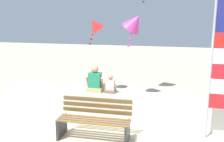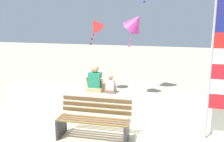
{
  "view_description": "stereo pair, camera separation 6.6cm",
  "coord_description": "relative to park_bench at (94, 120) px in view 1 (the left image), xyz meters",
  "views": [
    {
      "loc": [
        1.34,
        -4.92,
        2.66
      ],
      "look_at": [
        -0.26,
        1.21,
        1.32
      ],
      "focal_mm": 39.25,
      "sensor_mm": 36.0,
      "label": 1
    },
    {
      "loc": [
        1.4,
        -4.9,
        2.66
      ],
      "look_at": [
        -0.26,
        1.21,
        1.32
      ],
      "focal_mm": 39.25,
      "sensor_mm": 36.0,
      "label": 2
    }
  ],
  "objects": [
    {
      "name": "person_child",
      "position": [
        0.05,
        1.2,
        0.5
      ],
      "size": [
        0.33,
        0.25,
        0.51
      ],
      "color": "brown",
      "rests_on": "seawall_ledge"
    },
    {
      "name": "park_bench",
      "position": [
        0.0,
        0.0,
        0.0
      ],
      "size": [
        1.68,
        0.68,
        0.88
      ],
      "color": "brown",
      "rests_on": "ground"
    },
    {
      "name": "seawall_ledge",
      "position": [
        0.36,
        1.2,
        -0.06
      ],
      "size": [
        6.62,
        0.63,
        0.72
      ],
      "primitive_type": "cube",
      "color": "silver",
      "rests_on": "ground"
    },
    {
      "name": "kite_magenta",
      "position": [
        0.37,
        3.06,
        2.15
      ],
      "size": [
        0.96,
        0.85,
        1.15
      ],
      "color": "#DB3D9E"
    },
    {
      "name": "ground_plane",
      "position": [
        0.36,
        -0.01,
        -0.42
      ],
      "size": [
        40.0,
        40.0,
        0.0
      ],
      "primitive_type": "plane",
      "color": "#C5B190"
    },
    {
      "name": "person_adult",
      "position": [
        -0.38,
        1.2,
        0.59
      ],
      "size": [
        0.48,
        0.35,
        0.74
      ],
      "color": "tan",
      "rests_on": "seawall_ledge"
    },
    {
      "name": "kite_red",
      "position": [
        -1.08,
        3.32,
        2.07
      ],
      "size": [
        0.77,
        0.78,
        1.06
      ],
      "color": "red"
    },
    {
      "name": "flag_banner",
      "position": [
        2.58,
        0.63,
        1.34
      ],
      "size": [
        0.41,
        0.05,
        3.06
      ],
      "color": "#B7B7BC",
      "rests_on": "ground"
    }
  ]
}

